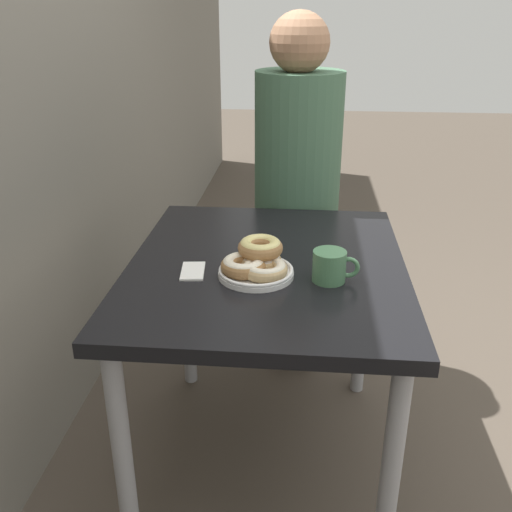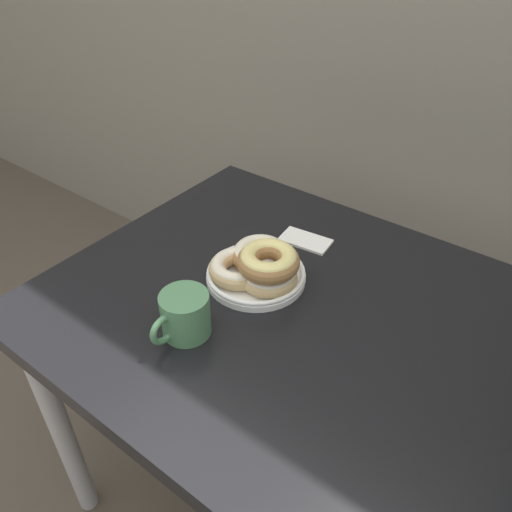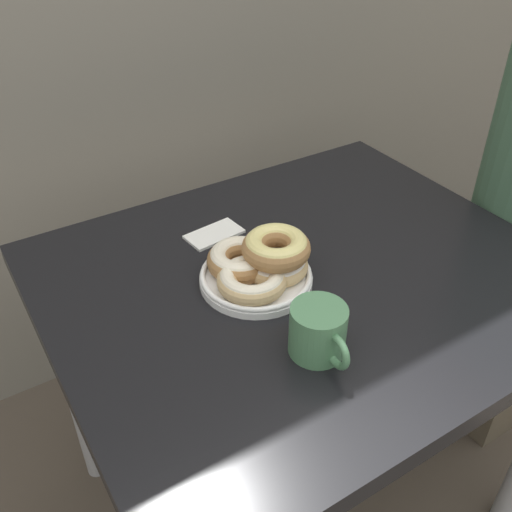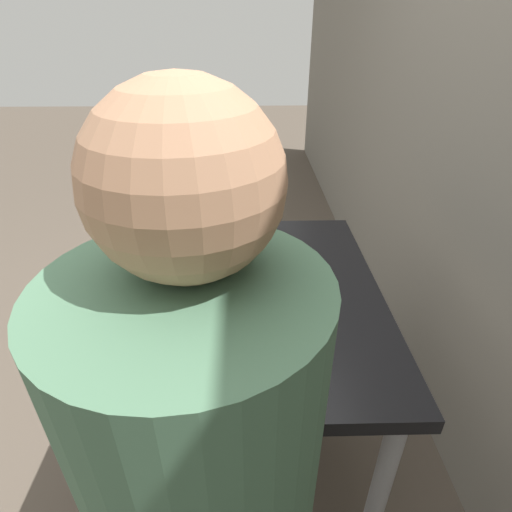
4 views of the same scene
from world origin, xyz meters
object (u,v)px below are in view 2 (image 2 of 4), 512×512
Objects in this scene: dining_table at (286,335)px; coffee_mug at (184,315)px; napkin at (305,240)px; donut_plate at (258,266)px.

dining_table is 7.48× the size of coffee_mug.
coffee_mug is at bearing -92.96° from napkin.
napkin is at bearing 113.26° from dining_table.
donut_plate is 0.20m from coffee_mug.
donut_plate is at bearing 165.96° from dining_table.
coffee_mug is at bearing -94.88° from donut_plate.
napkin is at bearing 87.04° from coffee_mug.
napkin is (0.00, 0.18, -0.04)m from donut_plate.
coffee_mug is 0.38m from napkin.
donut_plate is 0.18m from napkin.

